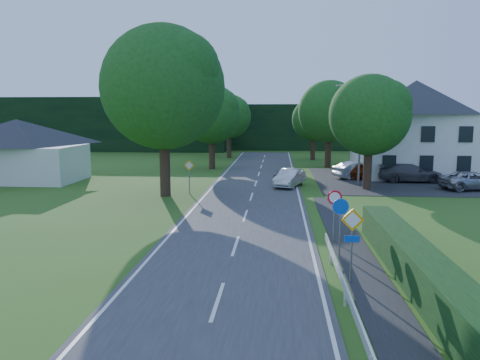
# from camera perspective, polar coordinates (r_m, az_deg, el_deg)

# --- Properties ---
(road) EXTENTS (7.00, 80.00, 0.04)m
(road) POSITION_cam_1_polar(r_m,az_deg,el_deg) (28.17, 0.94, -3.51)
(road) COLOR #3A3A3C
(road) RESTS_ON ground
(parking_pad) EXTENTS (14.00, 16.00, 0.04)m
(parking_pad) POSITION_cam_1_polar(r_m,az_deg,el_deg) (42.18, 18.65, -0.02)
(parking_pad) COLOR black
(parking_pad) RESTS_ON ground
(line_edge_left) EXTENTS (0.12, 80.00, 0.01)m
(line_edge_left) POSITION_cam_1_polar(r_m,az_deg,el_deg) (28.56, -5.59, -3.34)
(line_edge_left) COLOR white
(line_edge_left) RESTS_ON road
(line_edge_right) EXTENTS (0.12, 80.00, 0.01)m
(line_edge_right) POSITION_cam_1_polar(r_m,az_deg,el_deg) (28.15, 7.57, -3.54)
(line_edge_right) COLOR white
(line_edge_right) RESTS_ON road
(line_centre) EXTENTS (0.12, 80.00, 0.01)m
(line_centre) POSITION_cam_1_polar(r_m,az_deg,el_deg) (28.17, 0.94, -3.46)
(line_centre) COLOR white
(line_centre) RESTS_ON road
(tree_main) EXTENTS (9.40, 9.40, 11.64)m
(tree_main) POSITION_cam_1_polar(r_m,az_deg,el_deg) (32.48, -9.30, 8.24)
(tree_main) COLOR #174D17
(tree_main) RESTS_ON ground
(tree_left_far) EXTENTS (7.00, 7.00, 8.58)m
(tree_left_far) POSITION_cam_1_polar(r_m,az_deg,el_deg) (48.03, -3.46, 6.47)
(tree_left_far) COLOR #174D17
(tree_left_far) RESTS_ON ground
(tree_right_far) EXTENTS (7.40, 7.40, 9.09)m
(tree_right_far) POSITION_cam_1_polar(r_m,az_deg,el_deg) (49.81, 10.76, 6.69)
(tree_right_far) COLOR #174D17
(tree_right_far) RESTS_ON ground
(tree_left_back) EXTENTS (6.60, 6.60, 8.07)m
(tree_left_back) POSITION_cam_1_polar(r_m,az_deg,el_deg) (59.88, -1.35, 6.58)
(tree_left_back) COLOR #174D17
(tree_left_back) RESTS_ON ground
(tree_right_back) EXTENTS (6.20, 6.20, 7.56)m
(tree_right_back) POSITION_cam_1_polar(r_m,az_deg,el_deg) (57.71, 8.92, 6.17)
(tree_right_back) COLOR #174D17
(tree_right_back) RESTS_ON ground
(tree_right_mid) EXTENTS (7.00, 7.00, 8.58)m
(tree_right_mid) POSITION_cam_1_polar(r_m,az_deg,el_deg) (36.18, 15.44, 5.62)
(tree_right_mid) COLOR #174D17
(tree_right_mid) RESTS_ON ground
(treeline_left) EXTENTS (44.00, 6.00, 8.00)m
(treeline_left) POSITION_cam_1_polar(r_m,az_deg,el_deg) (75.66, -18.62, 6.47)
(treeline_left) COLOR black
(treeline_left) RESTS_ON ground
(treeline_right) EXTENTS (30.00, 5.00, 7.00)m
(treeline_right) POSITION_cam_1_polar(r_m,az_deg,el_deg) (73.82, 9.57, 6.36)
(treeline_right) COLOR black
(treeline_right) RESTS_ON ground
(bungalow_left) EXTENTS (11.00, 6.50, 5.20)m
(bungalow_left) POSITION_cam_1_polar(r_m,az_deg,el_deg) (43.50, -25.44, 3.42)
(bungalow_left) COLOR silver
(bungalow_left) RESTS_ON ground
(house_white) EXTENTS (10.60, 8.40, 8.60)m
(house_white) POSITION_cam_1_polar(r_m,az_deg,el_deg) (45.22, 20.46, 6.01)
(house_white) COLOR silver
(house_white) RESTS_ON ground
(streetlight) EXTENTS (2.03, 0.18, 8.00)m
(streetlight) POSITION_cam_1_polar(r_m,az_deg,el_deg) (38.07, 14.25, 6.04)
(streetlight) COLOR gray
(streetlight) RESTS_ON ground
(sign_priority_right) EXTENTS (0.78, 0.09, 2.59)m
(sign_priority_right) POSITION_cam_1_polar(r_m,az_deg,el_deg) (16.20, 13.51, -6.14)
(sign_priority_right) COLOR gray
(sign_priority_right) RESTS_ON ground
(sign_roundabout) EXTENTS (0.64, 0.08, 2.37)m
(sign_roundabout) POSITION_cam_1_polar(r_m,az_deg,el_deg) (19.12, 12.14, -4.28)
(sign_roundabout) COLOR gray
(sign_roundabout) RESTS_ON ground
(sign_speed_limit) EXTENTS (0.64, 0.11, 2.37)m
(sign_speed_limit) POSITION_cam_1_polar(r_m,az_deg,el_deg) (21.03, 11.45, -2.86)
(sign_speed_limit) COLOR gray
(sign_speed_limit) RESTS_ON ground
(sign_priority_left) EXTENTS (0.78, 0.09, 2.44)m
(sign_priority_left) POSITION_cam_1_polar(r_m,az_deg,el_deg) (33.36, -6.23, 1.23)
(sign_priority_left) COLOR gray
(sign_priority_left) RESTS_ON ground
(moving_car) EXTENTS (2.72, 4.38, 1.36)m
(moving_car) POSITION_cam_1_polar(r_m,az_deg,el_deg) (36.55, 6.07, 0.27)
(moving_car) COLOR silver
(moving_car) RESTS_ON road
(motorcycle) EXTENTS (1.44, 2.27, 1.13)m
(motorcycle) POSITION_cam_1_polar(r_m,az_deg,el_deg) (37.36, 4.65, 0.28)
(motorcycle) COLOR black
(motorcycle) RESTS_ON road
(parked_car_red) EXTENTS (4.64, 2.77, 1.48)m
(parked_car_red) POSITION_cam_1_polar(r_m,az_deg,el_deg) (41.61, 15.75, 1.05)
(parked_car_red) COLOR maroon
(parked_car_red) RESTS_ON parking_pad
(parked_car_silver_a) EXTENTS (4.73, 3.15, 1.47)m
(parked_car_silver_a) POSITION_cam_1_polar(r_m,az_deg,el_deg) (42.26, 14.27, 1.21)
(parked_car_silver_a) COLOR silver
(parked_car_silver_a) RESTS_ON parking_pad
(parked_car_grey) EXTENTS (5.30, 2.28, 1.52)m
(parked_car_grey) POSITION_cam_1_polar(r_m,az_deg,el_deg) (41.31, 20.02, 0.84)
(parked_car_grey) COLOR #49494E
(parked_car_grey) RESTS_ON parking_pad
(parked_car_silver_b) EXTENTS (5.22, 3.17, 1.35)m
(parked_car_silver_b) POSITION_cam_1_polar(r_m,az_deg,el_deg) (38.96, 26.56, -0.07)
(parked_car_silver_b) COLOR #A1A2A8
(parked_car_silver_b) RESTS_ON parking_pad
(parasol) EXTENTS (2.59, 2.62, 1.95)m
(parasol) POSITION_cam_1_polar(r_m,az_deg,el_deg) (44.03, 19.07, 1.60)
(parasol) COLOR #AE0D2C
(parasol) RESTS_ON parking_pad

